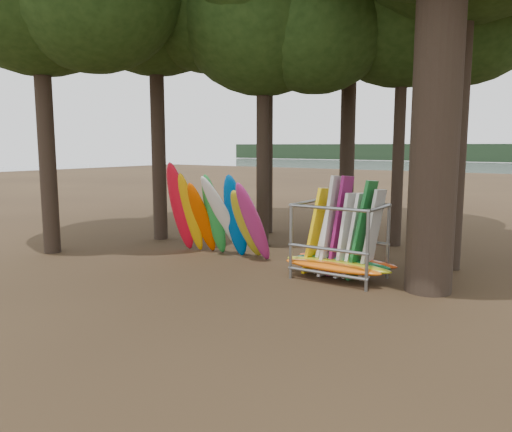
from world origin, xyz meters
The scene contains 4 objects.
ground centered at (0.00, 0.00, 0.00)m, with size 120.00×120.00×0.00m, color #47331E.
oak_5 centered at (-1.57, 3.53, 8.56)m, with size 7.43×7.43×11.80m.
kayak_row centered at (-1.73, 1.14, 1.33)m, with size 3.92×2.14×3.21m.
storage_rack centered at (2.73, 0.85, 0.97)m, with size 3.10×1.50×2.83m.
Camera 1 is at (8.34, -11.49, 3.63)m, focal length 35.00 mm.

